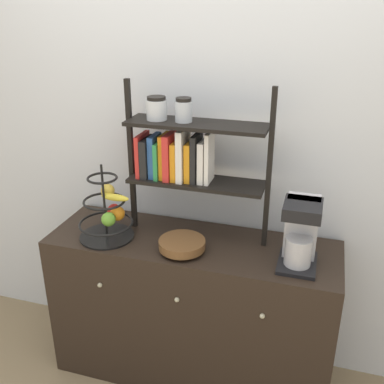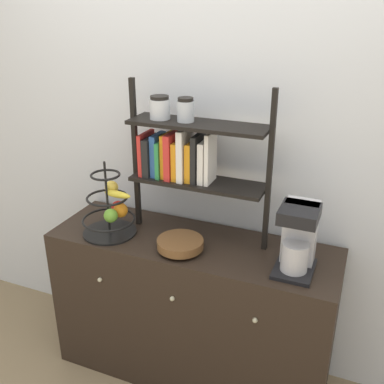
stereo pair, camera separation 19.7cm
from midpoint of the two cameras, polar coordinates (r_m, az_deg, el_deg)
The scene contains 6 objects.
wall_back at distance 2.34m, azimuth 5.07°, elevation 6.72°, with size 7.00×0.05×2.60m, color silver.
sideboard at distance 2.51m, azimuth 2.29°, elevation -14.70°, with size 1.48×0.49×0.84m.
coffee_maker at distance 2.07m, azimuth 16.02°, elevation -5.59°, with size 0.17×0.23×0.32m.
fruit_stand at distance 2.33m, azimuth -7.83°, elevation -2.33°, with size 0.28×0.28×0.40m.
wooden_bowl at distance 2.19m, azimuth 1.09°, elevation -6.70°, with size 0.23×0.23×0.06m.
shelf_hutch at distance 2.19m, azimuth 1.47°, elevation 5.13°, with size 0.72×0.20×0.78m.
Camera 2 is at (0.77, -1.59, 1.97)m, focal length 42.00 mm.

